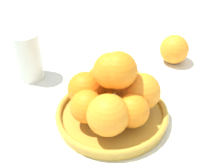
{
  "coord_description": "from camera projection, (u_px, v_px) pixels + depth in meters",
  "views": [
    {
      "loc": [
        -0.15,
        -0.48,
        0.46
      ],
      "look_at": [
        0.0,
        0.0,
        0.09
      ],
      "focal_mm": 50.0,
      "sensor_mm": 36.0,
      "label": 1
    }
  ],
  "objects": [
    {
      "name": "ground_plane",
      "position": [
        112.0,
        119.0,
        0.67
      ],
      "size": [
        4.0,
        4.0,
        0.0
      ],
      "primitive_type": "plane",
      "color": "silver"
    },
    {
      "name": "stray_orange",
      "position": [
        174.0,
        49.0,
        0.84
      ],
      "size": [
        0.08,
        0.08,
        0.08
      ],
      "primitive_type": "sphere",
      "color": "orange",
      "rests_on": "ground_plane"
    },
    {
      "name": "orange_pile",
      "position": [
        113.0,
        91.0,
        0.63
      ],
      "size": [
        0.19,
        0.2,
        0.14
      ],
      "color": "orange",
      "rests_on": "fruit_bowl"
    },
    {
      "name": "drinking_glass",
      "position": [
        27.0,
        56.0,
        0.77
      ],
      "size": [
        0.07,
        0.07,
        0.12
      ],
      "primitive_type": "cylinder",
      "color": "silver",
      "rests_on": "ground_plane"
    },
    {
      "name": "fruit_bowl",
      "position": [
        112.0,
        114.0,
        0.67
      ],
      "size": [
        0.24,
        0.24,
        0.03
      ],
      "color": "gold",
      "rests_on": "ground_plane"
    }
  ]
}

